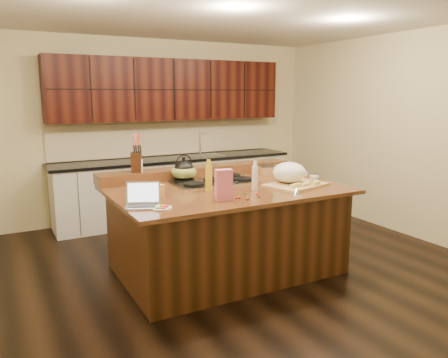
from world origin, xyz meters
TOP-DOWN VIEW (x-y plane):
  - room at (0.00, 0.00)m, footprint 5.52×5.02m
  - island at (0.00, 0.00)m, footprint 2.40×1.60m
  - back_ledge at (0.00, 0.70)m, footprint 2.40×0.30m
  - cooktop at (0.00, 0.30)m, footprint 0.92×0.52m
  - back_counter at (0.30, 2.23)m, footprint 3.70×0.66m
  - kettle at (-0.30, 0.43)m, footprint 0.25×0.25m
  - green_bowl at (-0.30, 0.43)m, footprint 0.29×0.29m
  - laptop at (-1.02, -0.35)m, footprint 0.36×0.33m
  - oil_bottle at (-0.24, -0.07)m, footprint 0.07×0.07m
  - vinegar_bottle at (0.20, -0.25)m, footprint 0.07×0.07m
  - wooden_tray at (0.66, -0.24)m, footprint 0.71×0.59m
  - ramekin_a at (1.09, -0.12)m, footprint 0.13×0.13m
  - ramekin_b at (0.85, -0.02)m, footprint 0.12×0.12m
  - ramekin_c at (1.15, 0.16)m, footprint 0.10×0.10m
  - strainer_bowl at (0.82, 0.43)m, footprint 0.25×0.25m
  - kitchen_timer at (0.44, -0.63)m, footprint 0.10×0.10m
  - pink_bag at (-0.29, -0.49)m, footprint 0.17×0.11m
  - candy_plate at (-0.91, -0.51)m, footprint 0.23×0.23m
  - package_box at (-0.78, -0.11)m, footprint 0.09×0.06m
  - utensil_crock at (-0.74, 0.70)m, footprint 0.15×0.15m
  - knife_block at (-0.75, 0.70)m, footprint 0.17×0.20m
  - gumdrop_0 at (-0.11, -0.60)m, footprint 0.02×0.02m
  - gumdrop_1 at (0.20, -0.56)m, footprint 0.02×0.02m
  - gumdrop_2 at (0.06, -0.55)m, footprint 0.02×0.02m
  - gumdrop_3 at (0.03, -0.56)m, footprint 0.02×0.02m
  - gumdrop_4 at (-0.14, -0.52)m, footprint 0.02×0.02m
  - gumdrop_5 at (0.00, -0.40)m, footprint 0.02×0.02m
  - gumdrop_6 at (-0.17, -0.52)m, footprint 0.02×0.02m
  - gumdrop_7 at (-0.09, -0.60)m, footprint 0.02×0.02m
  - gumdrop_8 at (0.10, -0.46)m, footprint 0.02×0.02m

SIDE VIEW (x-z plane):
  - island at x=0.00m, z-range 0.00..0.92m
  - candy_plate at x=-0.91m, z-range 0.92..0.93m
  - gumdrop_0 at x=-0.11m, z-range 0.92..0.94m
  - gumdrop_1 at x=0.20m, z-range 0.92..0.94m
  - gumdrop_2 at x=0.06m, z-range 0.92..0.94m
  - gumdrop_3 at x=0.03m, z-range 0.92..0.94m
  - gumdrop_4 at x=-0.14m, z-range 0.92..0.94m
  - gumdrop_5 at x=0.00m, z-range 0.92..0.94m
  - gumdrop_6 at x=-0.17m, z-range 0.92..0.94m
  - gumdrop_7 at x=-0.09m, z-range 0.92..0.94m
  - gumdrop_8 at x=0.10m, z-range 0.92..0.94m
  - cooktop at x=0.00m, z-range 0.91..0.96m
  - ramekin_a at x=1.09m, z-range 0.92..0.96m
  - ramekin_b at x=0.85m, z-range 0.92..0.96m
  - ramekin_c at x=1.15m, z-range 0.92..0.96m
  - kitchen_timer at x=0.44m, z-range 0.92..0.99m
  - strainer_bowl at x=0.82m, z-range 0.92..1.01m
  - laptop at x=-1.02m, z-range 0.87..1.08m
  - back_ledge at x=0.00m, z-range 0.92..1.04m
  - package_box at x=-0.78m, z-range 0.92..1.04m
  - back_counter at x=0.30m, z-range -0.22..2.18m
  - wooden_tray at x=0.66m, z-range 0.91..1.16m
  - green_bowl at x=-0.30m, z-range 0.97..1.12m
  - vinegar_bottle at x=0.20m, z-range 0.92..1.17m
  - oil_bottle at x=-0.24m, z-range 0.92..1.19m
  - pink_bag at x=-0.29m, z-range 0.92..1.21m
  - kettle at x=-0.30m, z-range 0.97..1.17m
  - utensil_crock at x=-0.74m, z-range 1.04..1.18m
  - knife_block at x=-0.75m, z-range 1.04..1.26m
  - room at x=0.00m, z-range -0.01..2.71m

